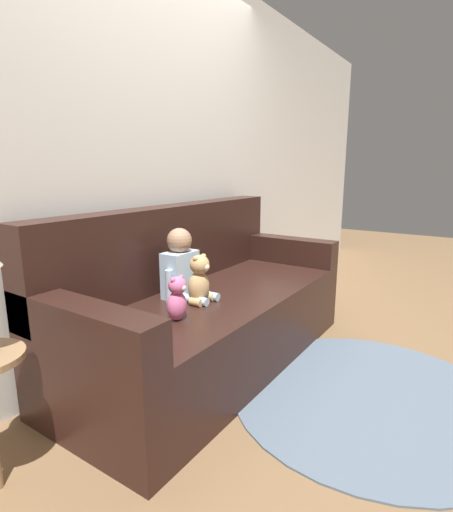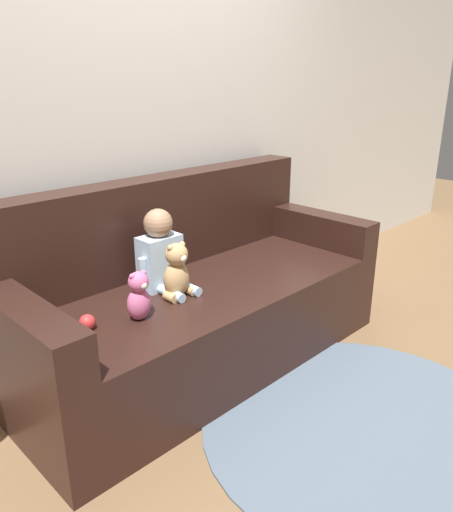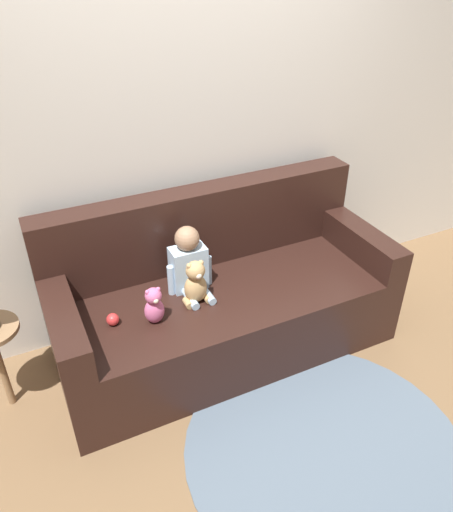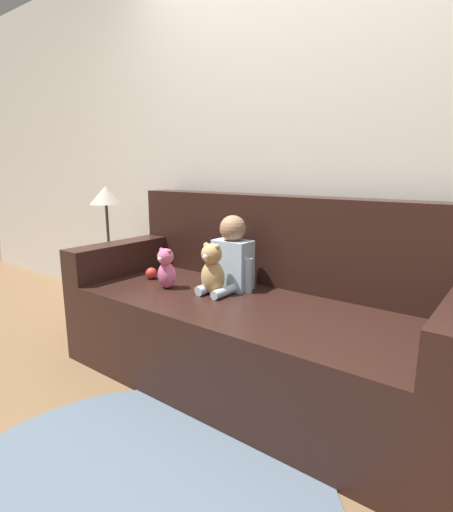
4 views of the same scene
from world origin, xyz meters
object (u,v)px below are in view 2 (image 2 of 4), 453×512
object	(u,v)px
couch	(196,301)
person_baby	(161,254)
teddy_bear_brown	(177,272)
toy_ball	(87,322)
plush_toy_side	(139,296)

from	to	relation	value
couch	person_baby	xyz separation A→B (m)	(-0.19, 0.03, 0.31)
couch	teddy_bear_brown	size ratio (longest dim) A/B	7.47
teddy_bear_brown	toy_ball	size ratio (longest dim) A/B	3.99
couch	toy_ball	bearing A→B (deg)	-171.61
plush_toy_side	teddy_bear_brown	bearing A→B (deg)	14.28
couch	toy_ball	distance (m)	0.72
person_baby	toy_ball	size ratio (longest dim) A/B	5.90
couch	teddy_bear_brown	world-z (taller)	couch
person_baby	teddy_bear_brown	bearing A→B (deg)	-97.61
couch	toy_ball	xyz separation A→B (m)	(-0.70, -0.10, 0.16)
couch	toy_ball	world-z (taller)	couch
plush_toy_side	toy_ball	bearing A→B (deg)	159.81
teddy_bear_brown	person_baby	bearing A→B (deg)	82.39
couch	person_baby	world-z (taller)	couch
toy_ball	couch	bearing A→B (deg)	8.39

